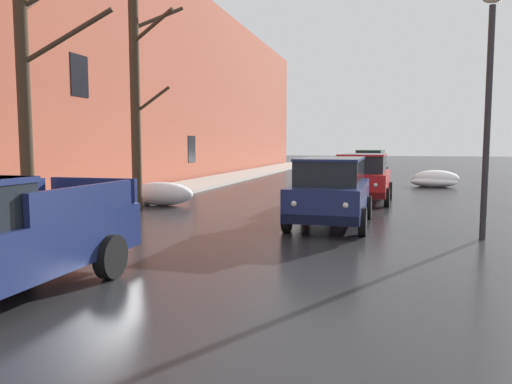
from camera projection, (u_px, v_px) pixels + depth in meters
left_sidewalk_slab at (112, 202)px, 18.20m from camera, size 3.01×80.00×0.12m
brick_townhouse_facade at (60, 45)px, 18.17m from camera, size 0.63×80.00×11.67m
snow_bank_near_corner_left at (160, 194)px, 17.58m from camera, size 2.35×0.98×0.84m
snow_bank_along_left_kerb at (436, 182)px, 25.16m from camera, size 2.29×1.03×0.65m
snow_bank_near_corner_right at (434, 179)px, 25.41m from camera, size 2.27×1.32×0.85m
bare_tree_second_along_sidewalk at (24, 74)px, 11.32m from camera, size 4.16×3.81×7.50m
bare_tree_mid_block at (137, 97)px, 16.27m from camera, size 1.94×2.49×7.06m
suv_darkblue_parked_kerbside_close at (331, 189)px, 13.21m from camera, size 2.04×4.51×1.82m
suv_red_parked_kerbside_mid at (363, 176)px, 18.66m from camera, size 2.21×4.56×1.82m
sedan_black_parked_far_down_block at (362, 172)px, 25.21m from camera, size 2.08×4.25×1.42m
suv_green_queued_behind_truck at (371, 163)px, 32.27m from camera, size 2.27×4.49×1.82m
street_lamp_post at (488, 104)px, 11.01m from camera, size 0.44×0.24×5.47m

